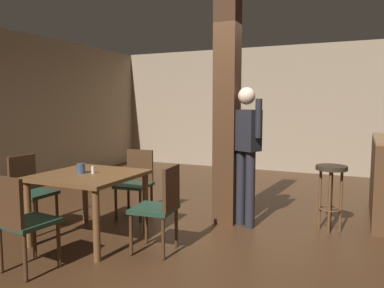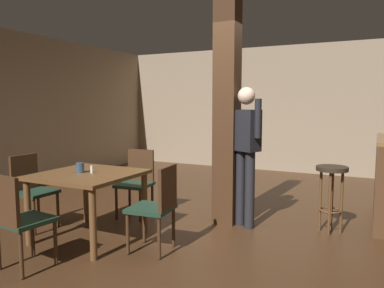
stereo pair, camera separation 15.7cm
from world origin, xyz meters
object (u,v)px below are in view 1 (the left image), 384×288
Objects in this scene: dining_table at (89,183)px; chair_west at (30,188)px; chair_south at (21,218)px; salt_shaker at (93,170)px; standing_person at (246,146)px; napkin_cup at (81,168)px; chair_east at (161,204)px; chair_north at (136,180)px; bar_stool_near at (331,182)px.

chair_west reaches higher than dining_table.
chair_south is 0.99m from salt_shaker.
salt_shaker reaches higher than dining_table.
standing_person is (1.41, 1.16, 0.21)m from salt_shaker.
napkin_cup reaches higher than dining_table.
dining_table is at bearing 1.87° from chair_west.
napkin_cup is (-0.08, -0.04, 0.17)m from dining_table.
chair_west is 2.67m from standing_person.
standing_person is at bearing 55.58° from chair_south.
chair_south is at bearing -84.64° from napkin_cup.
chair_east is 1.00× the size of chair_north.
chair_north is at bearing 91.97° from salt_shaker.
chair_south is 2.60m from standing_person.
chair_south is at bearing -45.37° from chair_west.
chair_west is (-0.88, -0.03, -0.13)m from dining_table.
chair_north is 10.70× the size of salt_shaker.
napkin_cup is 2.90m from bar_stool_near.
dining_table is 0.95m from chair_north.
dining_table is 1.17× the size of chair_west.
dining_table is at bearing -140.87° from standing_person.
bar_stool_near is (2.50, 1.45, -0.21)m from napkin_cup.
bar_stool_near is at bearing 42.77° from chair_east.
chair_south reaches higher than bar_stool_near.
chair_north is at bearing -170.60° from standing_person.
chair_south is at bearing -92.14° from salt_shaker.
chair_north is 1.54m from standing_person.
chair_east is at bearing 1.05° from chair_west.
dining_table is at bearing 24.07° from napkin_cup.
dining_table is 1.90m from standing_person.
dining_table is 0.19m from napkin_cup.
chair_east reaches higher than bar_stool_near.
standing_person is at bearing -166.50° from bar_stool_near.
napkin_cup is 0.13m from salt_shaker.
chair_south is (-0.90, -0.93, 0.00)m from chair_east.
chair_west is 1.79m from chair_east.
napkin_cup is at bearing -149.98° from bar_stool_near.
chair_south reaches higher than dining_table.
napkin_cup reaches higher than bar_stool_near.
salt_shaker is (0.92, 0.05, 0.29)m from chair_west.
chair_west is at bearing -152.63° from standing_person.
chair_west and chair_east have the same top height.
chair_north is at bearing 47.36° from chair_west.
chair_east is at bearing 2.29° from napkin_cup.
napkin_cup is (-0.09, -0.97, 0.30)m from chair_north.
chair_north is 2.46m from bar_stool_near.
napkin_cup is 1.36× the size of salt_shaker.
napkin_cup is at bearing -0.47° from chair_west.
dining_table is 9.16× the size of napkin_cup.
chair_north is at bearing 84.87° from napkin_cup.
bar_stool_near is at bearing 30.20° from dining_table.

